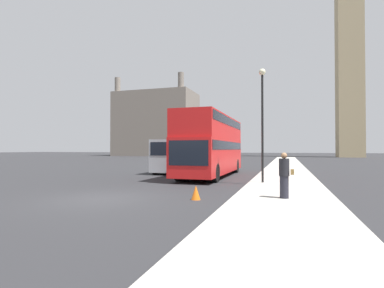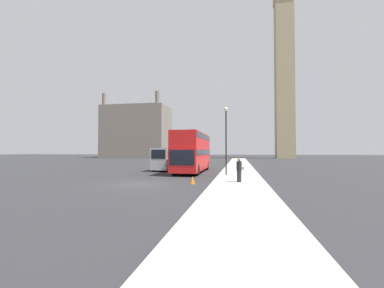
{
  "view_description": "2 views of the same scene",
  "coord_description": "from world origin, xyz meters",
  "px_view_note": "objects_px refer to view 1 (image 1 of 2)",
  "views": [
    {
      "loc": [
        6.98,
        -10.18,
        1.96
      ],
      "look_at": [
        0.57,
        10.12,
        2.32
      ],
      "focal_mm": 28.0,
      "sensor_mm": 36.0,
      "label": 1
    },
    {
      "loc": [
        6.88,
        -17.05,
        2.33
      ],
      "look_at": [
        0.0,
        20.61,
        3.38
      ],
      "focal_mm": 24.0,
      "sensor_mm": 36.0,
      "label": 2
    }
  ],
  "objects_px": {
    "clock_tower": "(349,7)",
    "red_double_decker_bus": "(212,143)",
    "white_van": "(173,156)",
    "parked_sedan": "(224,157)",
    "street_lamp": "(262,108)",
    "pedestrian": "(284,175)"
  },
  "relations": [
    {
      "from": "pedestrian",
      "to": "parked_sedan",
      "type": "xyz_separation_m",
      "value": [
        -9.63,
        36.27,
        -0.3
      ]
    },
    {
      "from": "red_double_decker_bus",
      "to": "parked_sedan",
      "type": "height_order",
      "value": "red_double_decker_bus"
    },
    {
      "from": "clock_tower",
      "to": "red_double_decker_bus",
      "type": "xyz_separation_m",
      "value": [
        -19.62,
        -58.34,
        -33.75
      ]
    },
    {
      "from": "clock_tower",
      "to": "white_van",
      "type": "distance_m",
      "value": 70.35
    },
    {
      "from": "street_lamp",
      "to": "clock_tower",
      "type": "bearing_deg",
      "value": 75.91
    },
    {
      "from": "pedestrian",
      "to": "parked_sedan",
      "type": "relative_size",
      "value": 0.36
    },
    {
      "from": "white_van",
      "to": "clock_tower",
      "type": "bearing_deg",
      "value": 67.57
    },
    {
      "from": "clock_tower",
      "to": "pedestrian",
      "type": "relative_size",
      "value": 42.02
    },
    {
      "from": "red_double_decker_bus",
      "to": "white_van",
      "type": "bearing_deg",
      "value": 154.44
    },
    {
      "from": "red_double_decker_bus",
      "to": "white_van",
      "type": "height_order",
      "value": "red_double_decker_bus"
    },
    {
      "from": "white_van",
      "to": "street_lamp",
      "type": "bearing_deg",
      "value": -38.7
    },
    {
      "from": "clock_tower",
      "to": "parked_sedan",
      "type": "bearing_deg",
      "value": -127.53
    },
    {
      "from": "clock_tower",
      "to": "parked_sedan",
      "type": "relative_size",
      "value": 15.0
    },
    {
      "from": "clock_tower",
      "to": "street_lamp",
      "type": "relative_size",
      "value": 11.38
    },
    {
      "from": "clock_tower",
      "to": "street_lamp",
      "type": "bearing_deg",
      "value": -104.09
    },
    {
      "from": "red_double_decker_bus",
      "to": "parked_sedan",
      "type": "distance_m",
      "value": 27.28
    },
    {
      "from": "street_lamp",
      "to": "parked_sedan",
      "type": "distance_m",
      "value": 32.47
    },
    {
      "from": "white_van",
      "to": "street_lamp",
      "type": "height_order",
      "value": "street_lamp"
    },
    {
      "from": "street_lamp",
      "to": "white_van",
      "type": "bearing_deg",
      "value": 141.3
    },
    {
      "from": "white_van",
      "to": "pedestrian",
      "type": "relative_size",
      "value": 3.04
    },
    {
      "from": "white_van",
      "to": "street_lamp",
      "type": "xyz_separation_m",
      "value": [
        7.61,
        -6.1,
        2.75
      ]
    },
    {
      "from": "red_double_decker_bus",
      "to": "street_lamp",
      "type": "bearing_deg",
      "value": -48.0
    }
  ]
}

